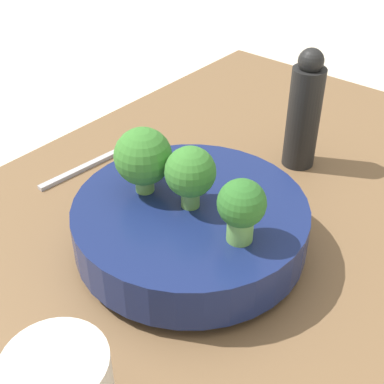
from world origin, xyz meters
The scene contains 8 objects.
ground_plane centered at (0.00, 0.00, 0.00)m, with size 6.00×6.00×0.00m, color beige.
table centered at (0.00, 0.00, 0.02)m, with size 1.14×0.68×0.04m.
bowl centered at (0.01, 0.00, 0.08)m, with size 0.27×0.27×0.07m.
broccoli_floret_front centered at (0.02, -0.06, 0.15)m, with size 0.07×0.07×0.08m.
broccoli_floret_center centered at (0.01, 0.00, 0.15)m, with size 0.06×0.06×0.08m.
broccoli_floret_back centered at (0.02, 0.08, 0.15)m, with size 0.05×0.05×0.07m.
pepper_mill centered at (-0.25, 0.00, 0.12)m, with size 0.05×0.05×0.18m.
fork centered at (-0.04, -0.23, 0.04)m, with size 0.18×0.03×0.01m.
Camera 1 is at (0.38, 0.31, 0.48)m, focal length 50.00 mm.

